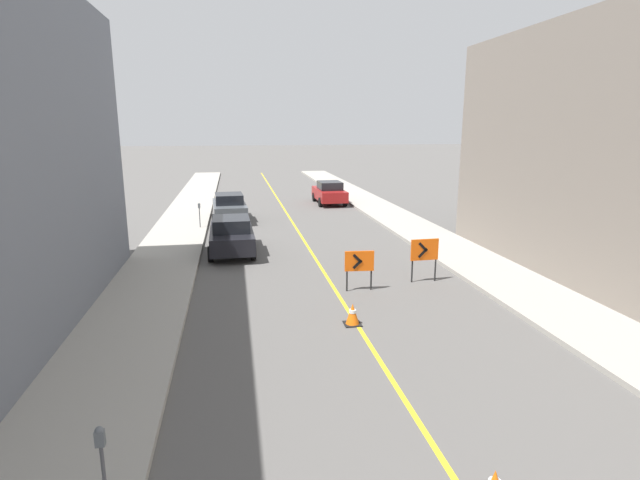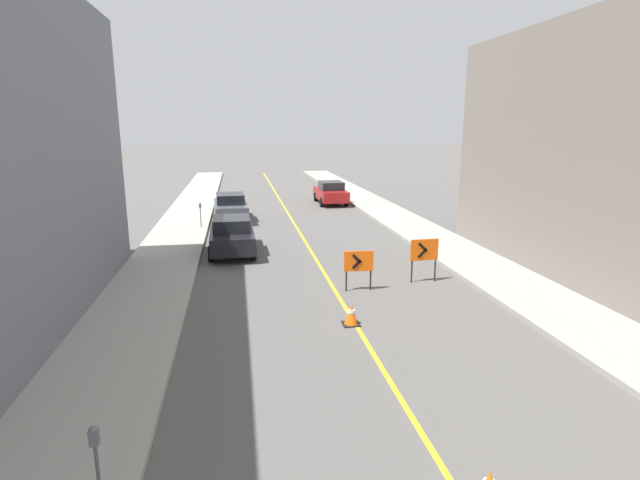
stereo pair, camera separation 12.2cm
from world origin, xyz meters
The scene contains 11 objects.
lane_stripe centered at (0.00, 31.79, 0.00)m, with size 0.12×63.58×0.01m.
sidewalk_left centered at (-6.12, 31.79, 0.07)m, with size 2.82×63.58×0.15m.
sidewalk_right centered at (6.12, 31.79, 0.07)m, with size 2.82×63.58×0.15m.
traffic_cone_third centered at (-0.12, 17.13, 0.30)m, with size 0.47×0.47×0.61m.
arrow_barricade_primary centered at (0.77, 19.96, 0.95)m, with size 0.98×0.14×1.36m.
arrow_barricade_secondary centered at (3.26, 20.52, 1.09)m, with size 1.01×0.12×1.54m.
parked_car_curb_near centered at (-3.40, 25.78, 0.80)m, with size 1.94×4.33×1.59m.
parked_car_curb_mid centered at (-3.53, 33.50, 0.80)m, with size 2.05×4.40×1.59m.
parked_car_curb_far centered at (3.39, 38.86, 0.80)m, with size 1.94×4.32×1.59m.
parking_meter_near_curb centered at (-5.06, 10.66, 1.15)m, with size 0.12×0.11×1.43m.
parking_meter_far_curb centered at (-5.06, 31.05, 1.07)m, with size 0.12×0.11×1.30m.
Camera 1 is at (-3.21, 4.52, 5.37)m, focal length 28.00 mm.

